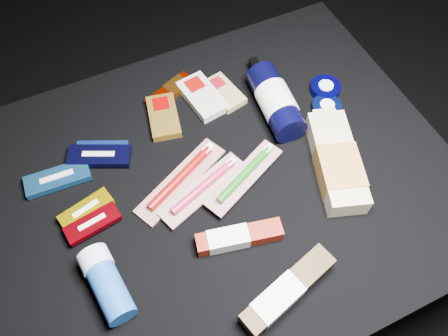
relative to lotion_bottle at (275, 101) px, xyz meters
name	(u,v)px	position (x,y,z in m)	size (l,w,h in m)	color
ground	(221,248)	(-0.19, -0.11, -0.44)	(3.00, 3.00, 0.00)	black
cloth_table	(220,219)	(-0.19, -0.11, -0.24)	(0.98, 0.78, 0.40)	black
luna_bar_0	(102,150)	(-0.39, 0.06, -0.03)	(0.12, 0.08, 0.01)	#193B9E
luna_bar_1	(58,178)	(-0.49, 0.03, -0.03)	(0.13, 0.06, 0.02)	#1E5C97
luna_bar_2	(99,156)	(-0.40, 0.04, -0.02)	(0.14, 0.10, 0.02)	black
luna_bar_3	(86,210)	(-0.46, -0.07, -0.02)	(0.11, 0.06, 0.01)	#D7B100
luna_bar_4	(93,223)	(-0.45, -0.10, -0.02)	(0.11, 0.06, 0.01)	maroon
clif_bar_0	(163,115)	(-0.24, 0.09, -0.03)	(0.09, 0.13, 0.02)	#503A10
clif_bar_1	(201,95)	(-0.14, 0.11, -0.03)	(0.09, 0.14, 0.02)	beige
clif_bar_2	(223,91)	(-0.08, 0.10, -0.03)	(0.08, 0.11, 0.02)	#918651
power_bar	(172,90)	(-0.19, 0.15, -0.03)	(0.13, 0.08, 0.02)	#791000
lotion_bottle	(275,101)	(0.00, 0.00, 0.00)	(0.09, 0.24, 0.07)	black
cream_tin_upper	(325,88)	(0.14, 0.00, -0.03)	(0.07, 0.07, 0.02)	black
cream_tin_lower	(326,107)	(0.11, -0.05, -0.03)	(0.07, 0.07, 0.02)	black
bodywash_bottle	(337,163)	(0.04, -0.19, -0.01)	(0.15, 0.25, 0.05)	beige
deodorant_stick	(106,283)	(-0.46, -0.23, -0.01)	(0.07, 0.14, 0.06)	#1A4C9F
toothbrush_pack_0	(182,178)	(-0.26, -0.08, -0.03)	(0.23, 0.15, 0.03)	#A39B98
toothbrush_pack_1	(204,187)	(-0.23, -0.12, -0.02)	(0.21, 0.11, 0.02)	#B0AAA5
toothbrush_pack_2	(245,175)	(-0.14, -0.13, -0.01)	(0.20, 0.13, 0.02)	#B7B0AA
toothpaste_carton_red	(235,238)	(-0.22, -0.25, -0.02)	(0.17, 0.07, 0.03)	maroon
toothpaste_carton_green	(284,293)	(-0.19, -0.38, -0.01)	(0.20, 0.10, 0.04)	#362711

